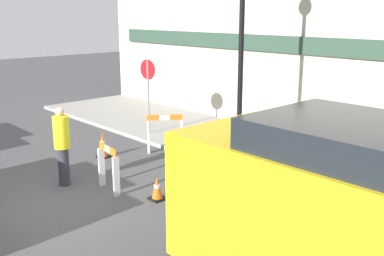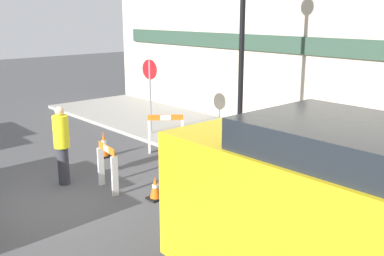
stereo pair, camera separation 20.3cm
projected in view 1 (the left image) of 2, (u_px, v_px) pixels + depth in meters
name	position (u px, v px, depth m)	size (l,w,h in m)	color
ground_plane	(29.00, 214.00, 8.55)	(60.00, 60.00, 0.00)	#4C4C4F
sidewalk_slab	(247.00, 146.00, 12.70)	(18.00, 3.67, 0.11)	#9E9B93
storefront_facade	(291.00, 46.00, 13.29)	(18.00, 0.22, 5.50)	#BCB29E
streetlamp_post	(242.00, 23.00, 10.79)	(0.44, 0.44, 5.25)	black
stop_sign	(148.00, 84.00, 13.48)	(0.60, 0.10, 2.26)	gray
barricade_0	(108.00, 167.00, 9.52)	(0.80, 0.24, 1.01)	white
barricade_1	(242.00, 154.00, 10.17)	(0.67, 0.76, 1.14)	white
barricade_2	(165.00, 132.00, 12.13)	(0.70, 0.83, 1.06)	white
traffic_cone_0	(157.00, 189.00, 9.14)	(0.30, 0.30, 0.49)	black
traffic_cone_1	(229.00, 176.00, 9.63)	(0.30, 0.30, 0.65)	black
traffic_cone_2	(193.00, 153.00, 11.49)	(0.30, 0.30, 0.50)	black
traffic_cone_3	(103.00, 145.00, 11.79)	(0.30, 0.30, 0.72)	black
person_worker	(62.00, 144.00, 9.75)	(0.45, 0.45, 1.77)	#33333D
person_pedestrian	(351.00, 145.00, 9.17)	(0.41, 0.41, 1.81)	#33333D
work_van	(371.00, 223.00, 5.15)	(5.07, 2.13, 2.52)	yellow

